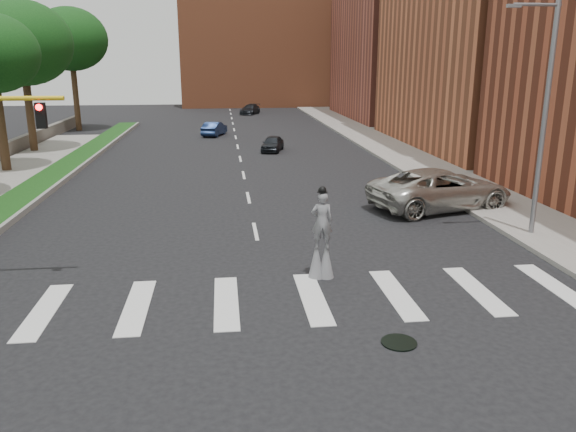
# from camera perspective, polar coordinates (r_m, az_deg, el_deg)

# --- Properties ---
(ground_plane) EXTENTS (160.00, 160.00, 0.00)m
(ground_plane) POSITION_cam_1_polar(r_m,az_deg,el_deg) (15.91, -1.55, -10.00)
(ground_plane) COLOR black
(ground_plane) RESTS_ON ground
(grass_median) EXTENTS (2.00, 60.00, 0.25)m
(grass_median) POSITION_cam_1_polar(r_m,az_deg,el_deg) (36.43, -22.96, 3.63)
(grass_median) COLOR #113B10
(grass_median) RESTS_ON ground
(median_curb) EXTENTS (0.20, 60.00, 0.28)m
(median_curb) POSITION_cam_1_polar(r_m,az_deg,el_deg) (36.15, -21.36, 3.73)
(median_curb) COLOR gray
(median_curb) RESTS_ON ground
(sidewalk_right) EXTENTS (5.00, 90.00, 0.18)m
(sidewalk_right) POSITION_cam_1_polar(r_m,az_deg,el_deg) (42.19, 12.48, 5.91)
(sidewalk_right) COLOR gray
(sidewalk_right) RESTS_ON ground
(manhole) EXTENTS (0.90, 0.90, 0.04)m
(manhole) POSITION_cam_1_polar(r_m,az_deg,el_deg) (14.70, 11.21, -12.49)
(manhole) COLOR black
(manhole) RESTS_ON ground
(building_far) EXTENTS (16.00, 22.00, 20.00)m
(building_far) POSITION_cam_1_polar(r_m,az_deg,el_deg) (72.23, 12.69, 17.64)
(building_far) COLOR #9A4938
(building_far) RESTS_ON ground
(building_backdrop) EXTENTS (26.00, 14.00, 18.00)m
(building_backdrop) POSITION_cam_1_polar(r_m,az_deg,el_deg) (92.62, -2.31, 16.81)
(building_backdrop) COLOR #B15B37
(building_backdrop) RESTS_ON ground
(streetlight) EXTENTS (2.05, 0.20, 9.00)m
(streetlight) POSITION_cam_1_polar(r_m,az_deg,el_deg) (23.75, 24.47, 9.42)
(streetlight) COLOR slate
(streetlight) RESTS_ON ground
(stilt_performer) EXTENTS (0.84, 0.54, 3.05)m
(stilt_performer) POSITION_cam_1_polar(r_m,az_deg,el_deg) (18.11, 3.43, -2.55)
(stilt_performer) COLOR #362415
(stilt_performer) RESTS_ON ground
(suv_crossing) EXTENTS (7.51, 4.86, 1.92)m
(suv_crossing) POSITION_cam_1_polar(r_m,az_deg,el_deg) (27.68, 15.23, 2.67)
(suv_crossing) COLOR #BBB9B1
(suv_crossing) RESTS_ON ground
(car_near) EXTENTS (2.30, 3.76, 1.19)m
(car_near) POSITION_cam_1_polar(r_m,az_deg,el_deg) (44.24, -1.58, 7.37)
(car_near) COLOR black
(car_near) RESTS_ON ground
(car_mid) EXTENTS (2.50, 4.22, 1.32)m
(car_mid) POSITION_cam_1_polar(r_m,az_deg,el_deg) (54.01, -7.50, 8.78)
(car_mid) COLOR #16264E
(car_mid) RESTS_ON ground
(car_far) EXTENTS (3.23, 4.71, 1.27)m
(car_far) POSITION_cam_1_polar(r_m,az_deg,el_deg) (75.81, -3.87, 10.76)
(car_far) COLOR black
(car_far) RESTS_ON ground
(tree_4) EXTENTS (7.31, 7.31, 11.22)m
(tree_4) POSITION_cam_1_polar(r_m,az_deg,el_deg) (47.36, -25.46, 15.56)
(tree_4) COLOR #362415
(tree_4) RESTS_ON ground
(tree_5) EXTENTS (7.17, 7.17, 11.94)m
(tree_5) POSITION_cam_1_polar(r_m,az_deg,el_deg) (61.26, -21.25, 16.38)
(tree_5) COLOR #362415
(tree_5) RESTS_ON ground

